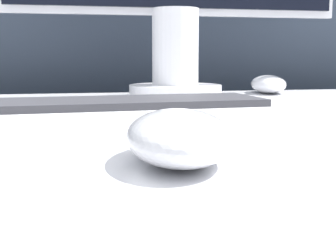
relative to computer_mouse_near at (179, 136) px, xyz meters
name	(u,v)px	position (x,y,z in m)	size (l,w,h in m)	color
partition_panel	(135,146)	(0.07, 0.76, -0.15)	(5.00, 0.03, 1.28)	#333D4C
computer_mouse_near	(179,136)	(0.00, 0.00, 0.00)	(0.09, 0.13, 0.04)	silver
keyboard	(99,111)	(-0.04, 0.22, -0.01)	(0.39, 0.14, 0.02)	silver
computer_mouse_far	(268,84)	(0.30, 0.54, 0.00)	(0.09, 0.13, 0.03)	white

